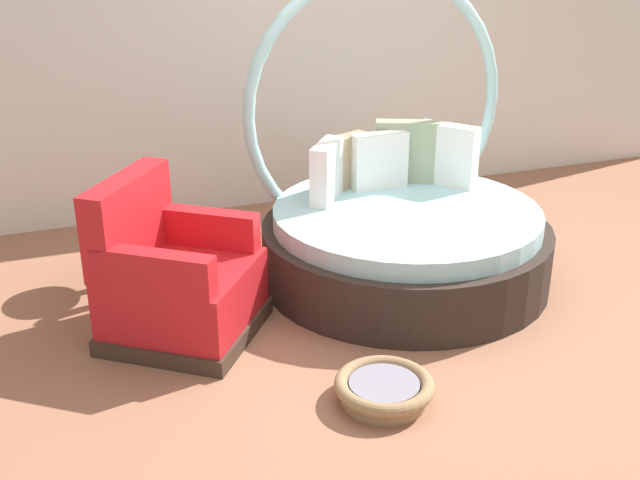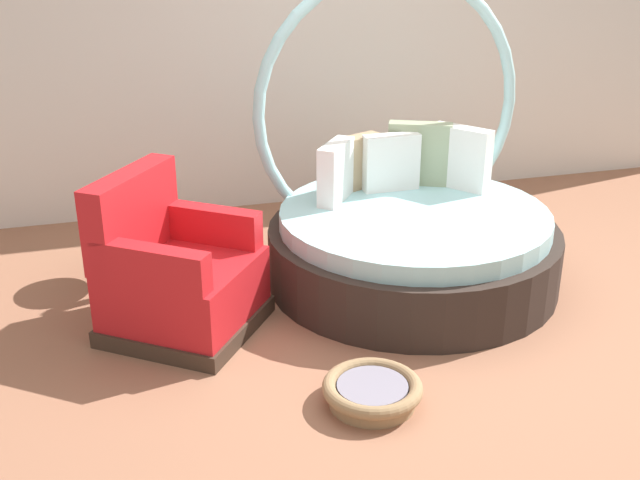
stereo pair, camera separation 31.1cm
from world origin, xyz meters
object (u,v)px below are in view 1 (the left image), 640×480
object	(u,v)px
round_daybed	(400,222)
red_armchair	(174,282)
side_table	(112,225)
pet_basket	(384,389)

from	to	relation	value
round_daybed	red_armchair	distance (m)	1.60
side_table	round_daybed	bearing A→B (deg)	-14.76
round_daybed	pet_basket	bearing A→B (deg)	-118.04
side_table	red_armchair	bearing A→B (deg)	-71.86
red_armchair	side_table	bearing A→B (deg)	108.14
red_armchair	pet_basket	world-z (taller)	red_armchair
pet_basket	round_daybed	bearing A→B (deg)	61.96
round_daybed	side_table	distance (m)	1.89
pet_basket	side_table	distance (m)	2.17
round_daybed	side_table	size ratio (longest dim) A/B	3.84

